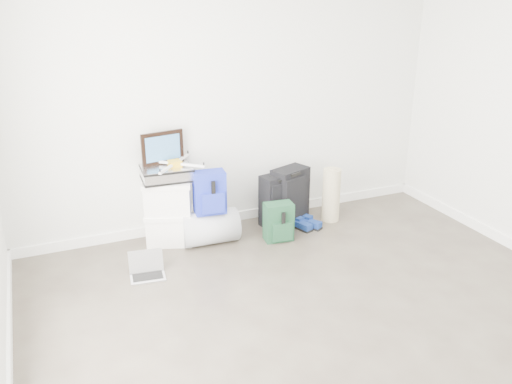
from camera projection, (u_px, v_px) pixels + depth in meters
name	position (u px, v px, depth m)	size (l,w,h in m)	color
ground	(363.00, 357.00, 3.73)	(5.00, 5.00, 0.00)	#3A322A
room_envelope	(383.00, 111.00, 3.13)	(4.52, 5.02, 2.71)	silver
boxes_stack	(169.00, 211.00, 5.29)	(0.55, 0.50, 0.65)	white
briefcase	(167.00, 173.00, 5.15)	(0.46, 0.34, 0.13)	#B2B2B7
painting	(163.00, 148.00, 5.16)	(0.42, 0.09, 0.32)	black
drone	(175.00, 163.00, 5.13)	(0.48, 0.48, 0.06)	gold
duffel_bag	(210.00, 227.00, 5.32)	(0.34, 0.34, 0.54)	#9B9DA4
blue_backpack	(210.00, 193.00, 5.16)	(0.31, 0.24, 0.42)	#161E93
large_suitcase	(278.00, 200.00, 5.68)	(0.39, 0.29, 0.56)	black
green_backpack	(279.00, 223.00, 5.37)	(0.30, 0.23, 0.39)	#153A25
carry_on	(290.00, 196.00, 5.72)	(0.44, 0.37, 0.61)	black
shoes	(306.00, 225.00, 5.68)	(0.29, 0.26, 0.08)	black
rolled_rug	(331.00, 195.00, 5.79)	(0.19, 0.19, 0.58)	tan
laptop	(147.00, 270.00, 4.76)	(0.32, 0.25, 0.21)	#B7B7BC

